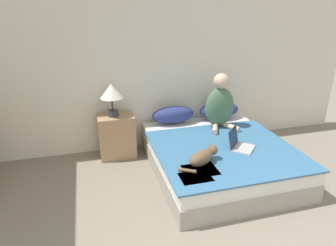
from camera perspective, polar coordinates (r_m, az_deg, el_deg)
The scene contains 9 objects.
wall_back at distance 4.30m, azimuth -2.05°, elevation 11.78°, with size 6.19×0.05×2.55m.
bed at distance 3.90m, azimuth 9.46°, elevation -6.41°, with size 1.66×1.91×0.41m.
pillow_near at distance 4.33m, azimuth 0.98°, elevation 1.59°, with size 0.62×0.26×0.24m.
pillow_far at distance 4.58m, azimuth 9.72°, elevation 2.41°, with size 0.62×0.26×0.24m.
person_sitting at distance 4.20m, azimuth 9.86°, elevation 3.47°, with size 0.42×0.41×0.76m.
cat_tabby at distance 3.26m, azimuth 6.71°, elevation -6.38°, with size 0.51×0.32×0.18m.
laptop_open at distance 3.69m, azimuth 13.55°, elevation -3.98°, with size 0.39×0.39×0.24m.
nightstand at distance 4.25m, azimuth -9.70°, elevation -2.42°, with size 0.49×0.37×0.60m.
table_lamp at distance 4.03m, azimuth -10.73°, elevation 5.61°, with size 0.30×0.30×0.45m.
Camera 1 is at (-0.98, -0.49, 2.02)m, focal length 32.00 mm.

